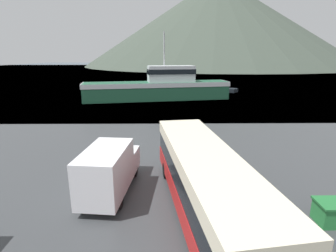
# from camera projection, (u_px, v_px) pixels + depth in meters

# --- Properties ---
(water_surface) EXTENTS (240.00, 240.00, 0.00)m
(water_surface) POSITION_uv_depth(u_px,v_px,m) (173.00, 68.00, 143.96)
(water_surface) COLOR #3D5160
(water_surface) RESTS_ON ground
(hill_backdrop) EXTENTS (176.40, 176.40, 56.40)m
(hill_backdrop) POSITION_uv_depth(u_px,v_px,m) (217.00, 23.00, 176.89)
(hill_backdrop) COLOR #3D473D
(hill_backdrop) RESTS_ON ground
(tour_bus) EXTENTS (4.16, 11.92, 3.09)m
(tour_bus) POSITION_uv_depth(u_px,v_px,m) (204.00, 180.00, 11.65)
(tour_bus) COLOR red
(tour_bus) RESTS_ON ground
(delivery_van) EXTENTS (2.54, 5.82, 2.64)m
(delivery_van) POSITION_uv_depth(u_px,v_px,m) (110.00, 169.00, 13.70)
(delivery_van) COLOR silver
(delivery_van) RESTS_ON ground
(fishing_boat) EXTENTS (24.06, 8.30, 10.70)m
(fishing_boat) POSITION_uv_depth(u_px,v_px,m) (159.00, 87.00, 42.96)
(fishing_boat) COLOR #1E5138
(fishing_boat) RESTS_ON water_surface
(storage_bin) EXTENTS (1.32, 1.16, 1.01)m
(storage_bin) POSITION_uv_depth(u_px,v_px,m) (331.00, 212.00, 11.38)
(storage_bin) COLOR #287F3D
(storage_bin) RESTS_ON ground
(small_boat) EXTENTS (6.70, 5.95, 0.74)m
(small_boat) POSITION_uv_depth(u_px,v_px,m) (220.00, 89.00, 53.30)
(small_boat) COLOR black
(small_boat) RESTS_ON water_surface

